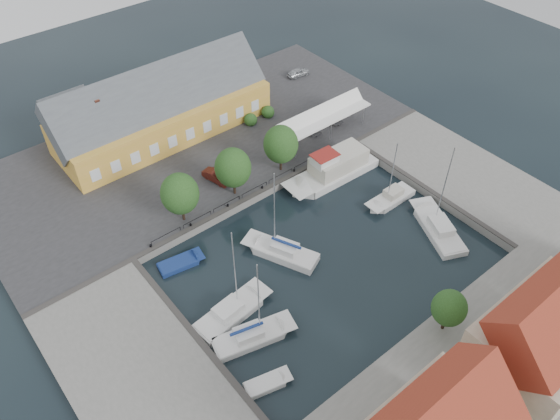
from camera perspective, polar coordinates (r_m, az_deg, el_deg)
name	(u,v)px	position (r m, az deg, el deg)	size (l,w,h in m)	color
ground	(315,249)	(59.51, 3.65, -4.14)	(140.00, 140.00, 0.00)	black
north_quay	(199,147)	(73.10, -8.49, 6.58)	(56.00, 26.00, 1.00)	#2D2D30
west_quay	(143,376)	(51.32, -14.15, -16.49)	(12.00, 24.00, 1.00)	slate
east_quay	(458,173)	(71.47, 18.07, 3.66)	(12.00, 24.00, 1.00)	slate
south_bank	(477,385)	(52.31, 19.88, -16.86)	(56.00, 14.00, 1.00)	slate
quay_edge_fittings	(287,219)	(61.19, 0.75, -0.91)	(56.00, 24.72, 0.40)	#383533
warehouse	(156,111)	(73.89, -12.80, 10.10)	(28.56, 14.00, 9.55)	gold
tent_canopy	(322,117)	(72.49, 4.42, 9.70)	(14.00, 4.00, 2.83)	white
quay_trees	(233,168)	(62.12, -4.94, 4.42)	(18.20, 4.20, 6.30)	black
car_silver	(298,72)	(86.29, 1.93, 14.18)	(1.44, 3.58, 1.22)	#AFB2B7
car_red	(217,177)	(66.17, -6.65, 3.48)	(1.34, 3.84, 1.26)	#501912
center_sailboat	(282,253)	(58.57, 0.20, -4.50)	(5.73, 8.62, 11.71)	silver
trawler	(334,170)	(68.03, 5.67, 4.21)	(13.15, 4.29, 5.00)	silver
east_boat_b	(391,199)	(66.07, 11.50, 1.12)	(6.73, 2.25, 9.37)	silver
east_boat_c	(438,229)	(63.67, 16.16, -1.93)	(6.34, 9.44, 11.63)	silver
west_boat_c	(232,313)	(54.02, -5.09, -10.66)	(8.68, 3.62, 11.39)	silver
west_boat_d	(252,337)	(52.29, -2.94, -13.15)	(8.30, 4.31, 10.82)	silver
launch_sw	(267,384)	(50.00, -1.34, -17.74)	(4.46, 2.59, 0.98)	silver
launch_nw	(180,264)	(58.87, -10.36, -5.55)	(5.13, 2.69, 0.88)	navy
townhouses	(532,358)	(48.84, 24.85, -13.83)	(36.30, 8.50, 12.00)	beige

